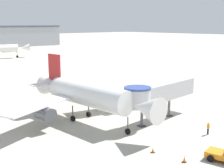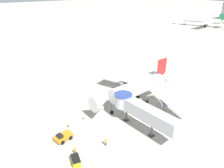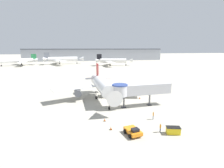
{
  "view_description": "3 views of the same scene",
  "coord_description": "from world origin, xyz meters",
  "views": [
    {
      "loc": [
        -32.61,
        -37.49,
        15.72
      ],
      "look_at": [
        2.85,
        1.74,
        5.46
      ],
      "focal_mm": 50.0,
      "sensor_mm": 36.0,
      "label": 1
    },
    {
      "loc": [
        34.47,
        -33.99,
        28.72
      ],
      "look_at": [
        -6.08,
        -4.44,
        5.85
      ],
      "focal_mm": 35.0,
      "sensor_mm": 36.0,
      "label": 2
    },
    {
      "loc": [
        -9.76,
        -49.24,
        15.78
      ],
      "look_at": [
        -0.1,
        -0.12,
        5.29
      ],
      "focal_mm": 28.0,
      "sensor_mm": 36.0,
      "label": 3
    }
  ],
  "objects": [
    {
      "name": "terminal_building",
      "position": [
        12.09,
        175.0,
        7.24
      ],
      "size": [
        167.02,
        25.32,
        14.45
      ],
      "color": "#999EA8",
      "rests_on": "ground_plane"
    },
    {
      "name": "background_jet_gray_tail",
      "position": [
        -24.26,
        126.1,
        4.93
      ],
      "size": [
        37.95,
        41.78,
        11.28
      ],
      "rotation": [
        0.0,
        0.0,
        1.71
      ],
      "color": "white",
      "rests_on": "ground_plane"
    },
    {
      "name": "service_container_yellow",
      "position": [
        7.22,
        -21.99,
        0.67
      ],
      "size": [
        2.84,
        2.01,
        1.32
      ],
      "rotation": [
        0.0,
        0.0,
        -0.26
      ],
      "color": "yellow",
      "rests_on": "ground_plane"
    },
    {
      "name": "traffic_cone_apron_front",
      "position": [
        -3.88,
        -18.17,
        0.38
      ],
      "size": [
        0.48,
        0.48,
        0.79
      ],
      "color": "black",
      "rests_on": "ground_plane"
    },
    {
      "name": "ground_crew_marshaller",
      "position": [
        6.34,
        -15.05,
        1.05
      ],
      "size": [
        0.31,
        0.4,
        1.81
      ],
      "rotation": [
        0.0,
        0.0,
        1.22
      ],
      "color": "#1E2338",
      "rests_on": "ground_plane"
    },
    {
      "name": "pushback_tug_orange",
      "position": [
        -0.25,
        -20.99,
        0.74
      ],
      "size": [
        3.03,
        3.97,
        1.59
      ],
      "rotation": [
        0.0,
        0.0,
        0.2
      ],
      "color": "orange",
      "rests_on": "ground_plane"
    },
    {
      "name": "jet_bridge",
      "position": [
        5.75,
        -5.89,
        4.73
      ],
      "size": [
        16.61,
        4.43,
        6.42
      ],
      "rotation": [
        0.0,
        0.0,
        0.07
      ],
      "color": "#B7B7BC",
      "rests_on": "ground_plane"
    },
    {
      "name": "main_airplane",
      "position": [
        -2.73,
        1.78,
        4.38
      ],
      "size": [
        30.29,
        26.47,
        10.4
      ],
      "rotation": [
        0.0,
        0.0,
        0.05
      ],
      "color": "white",
      "rests_on": "ground_plane"
    },
    {
      "name": "traffic_cone_near_nose",
      "position": [
        -4.47,
        -13.93,
        0.36
      ],
      "size": [
        0.45,
        0.45,
        0.75
      ],
      "color": "black",
      "rests_on": "ground_plane"
    },
    {
      "name": "traffic_cone_starboard_wing",
      "position": [
        8.99,
        0.86,
        0.4
      ],
      "size": [
        0.5,
        0.5,
        0.82
      ],
      "color": "black",
      "rests_on": "ground_plane"
    },
    {
      "name": "background_jet_black_tail",
      "position": [
        20.53,
        102.57,
        4.46
      ],
      "size": [
        32.47,
        31.92,
        10.14
      ],
      "rotation": [
        0.0,
        0.0,
        1.4
      ],
      "color": "white",
      "rests_on": "ground_plane"
    },
    {
      "name": "ground_plane",
      "position": [
        0.0,
        0.0,
        0.0
      ],
      "size": [
        800.0,
        800.0,
        0.0
      ],
      "primitive_type": "plane",
      "color": "#A8A393"
    },
    {
      "name": "ground_crew_wing_walker",
      "position": [
        5.13,
        -20.97,
        1.01
      ],
      "size": [
        0.25,
        0.37,
        1.75
      ],
      "rotation": [
        0.0,
        0.0,
        4.53
      ],
      "color": "#1E2338",
      "rests_on": "ground_plane"
    },
    {
      "name": "background_jet_green_tail",
      "position": [
        -61.5,
        119.97,
        4.37
      ],
      "size": [
        34.27,
        32.12,
        9.93
      ],
      "rotation": [
        0.0,
        0.0,
        -1.17
      ],
      "color": "white",
      "rests_on": "ground_plane"
    }
  ]
}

